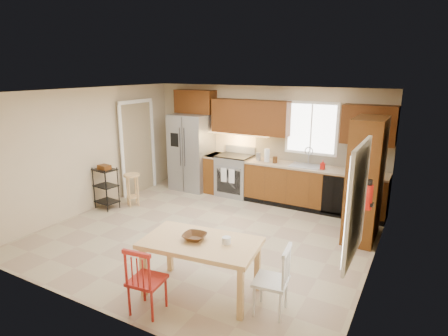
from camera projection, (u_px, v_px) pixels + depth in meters
floor at (206, 234)px, 6.68m from camera, size 5.50×5.50×0.00m
ceiling at (204, 92)px, 6.03m from camera, size 5.50×5.00×0.02m
wall_back at (263, 142)px, 8.47m from camera, size 5.50×0.02×2.50m
wall_front at (88, 215)px, 4.24m from camera, size 5.50×0.02×2.50m
wall_left at (91, 150)px, 7.65m from camera, size 0.02×5.00×2.50m
wall_right at (377, 191)px, 5.06m from camera, size 0.02×5.00×2.50m
refrigerator at (192, 152)px, 9.03m from camera, size 0.92×0.75×1.82m
range_stove at (235, 176)px, 8.66m from camera, size 0.76×0.63×0.92m
base_cabinet_narrow at (215, 173)px, 8.93m from camera, size 0.30×0.60×0.90m
base_cabinet_run at (313, 188)px, 7.81m from camera, size 2.92×0.60×0.90m
dishwasher at (337, 196)px, 7.30m from camera, size 0.60×0.02×0.78m
backsplash at (319, 151)px, 7.87m from camera, size 2.92×0.03×0.55m
upper_over_fridge at (195, 102)px, 8.90m from camera, size 1.00×0.35×0.55m
upper_left_block at (250, 117)px, 8.29m from camera, size 1.80×0.35×0.75m
upper_right_block at (369, 125)px, 7.11m from camera, size 1.00×0.35×0.75m
window_back at (312, 128)px, 7.83m from camera, size 1.12×0.04×1.12m
sink at (305, 168)px, 7.80m from camera, size 0.62×0.46×0.16m
undercab_glow at (237, 134)px, 8.51m from camera, size 1.60×0.30×0.01m
soap_bottle at (323, 165)px, 7.50m from camera, size 0.09×0.09×0.19m
paper_towel at (267, 155)px, 8.11m from camera, size 0.12×0.12×0.28m
canister_steel at (258, 157)px, 8.21m from camera, size 0.11×0.11×0.18m
canister_wood at (275, 160)px, 8.01m from camera, size 0.10×0.10×0.14m
pantry at (365, 180)px, 6.28m from camera, size 0.50×0.95×2.10m
fire_extinguisher at (368, 197)px, 5.28m from camera, size 0.12×0.12×0.36m
window_right at (357, 202)px, 4.07m from camera, size 0.04×1.02×1.32m
doorway at (137, 148)px, 8.76m from camera, size 0.04×0.95×2.10m
dining_table at (201, 267)px, 4.86m from camera, size 1.57×1.01×0.72m
chair_red at (147, 279)px, 4.45m from camera, size 0.46×0.46×0.87m
chair_white at (271, 280)px, 4.43m from camera, size 0.46×0.46×0.87m
table_bowl at (195, 240)px, 4.80m from camera, size 0.34×0.34×0.07m
table_jar at (226, 242)px, 4.68m from camera, size 0.11×0.11×0.12m
bar_stool at (133, 190)px, 8.00m from camera, size 0.41×0.41×0.70m
utility_cart at (106, 188)px, 7.82m from camera, size 0.48×0.39×0.89m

